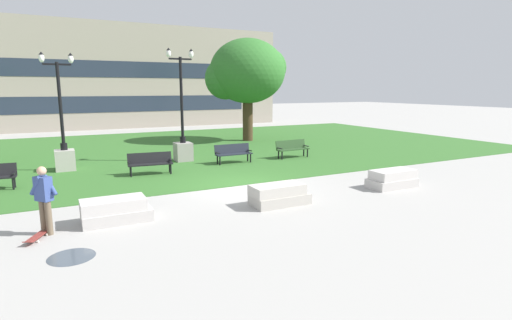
{
  "coord_description": "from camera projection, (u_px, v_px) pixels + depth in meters",
  "views": [
    {
      "loc": [
        -6.09,
        -13.08,
        3.56
      ],
      "look_at": [
        -0.09,
        -1.4,
        1.2
      ],
      "focal_mm": 28.0,
      "sensor_mm": 36.0,
      "label": 1
    }
  ],
  "objects": [
    {
      "name": "building_facade_distant",
      "position": [
        128.0,
        76.0,
        35.62
      ],
      "size": [
        29.14,
        1.03,
        9.24
      ],
      "color": "gray",
      "rests_on": "ground"
    },
    {
      "name": "lamp_post_center",
      "position": [
        183.0,
        139.0,
        19.63
      ],
      "size": [
        1.32,
        0.8,
        5.42
      ],
      "color": "gray",
      "rests_on": "grass_lawn"
    },
    {
      "name": "park_bench_near_right",
      "position": [
        233.0,
        152.0,
        19.16
      ],
      "size": [
        1.8,
        0.53,
        0.9
      ],
      "color": "#1E232D",
      "rests_on": "grass_lawn"
    },
    {
      "name": "tree_near_left",
      "position": [
        247.0,
        72.0,
        26.72
      ],
      "size": [
        5.3,
        5.05,
        6.83
      ],
      "color": "#42301E",
      "rests_on": "grass_lawn"
    },
    {
      "name": "ground_plane",
      "position": [
        241.0,
        186.0,
        14.82
      ],
      "size": [
        140.0,
        140.0,
        0.0
      ],
      "primitive_type": "plane",
      "color": "#A3A09B"
    },
    {
      "name": "park_bench_far_right",
      "position": [
        150.0,
        162.0,
        16.62
      ],
      "size": [
        1.85,
        0.73,
        0.9
      ],
      "color": "black",
      "rests_on": "grass_lawn"
    },
    {
      "name": "lamp_post_right",
      "position": [
        64.0,
        147.0,
        17.34
      ],
      "size": [
        1.32,
        0.8,
        5.03
      ],
      "color": "#ADA89E",
      "rests_on": "grass_lawn"
    },
    {
      "name": "concrete_block_left",
      "position": [
        279.0,
        195.0,
        12.36
      ],
      "size": [
        1.83,
        0.9,
        0.64
      ],
      "color": "#B2ADA3",
      "rests_on": "ground"
    },
    {
      "name": "concrete_block_center",
      "position": [
        116.0,
        211.0,
        10.77
      ],
      "size": [
        1.81,
        0.9,
        0.64
      ],
      "color": "#BCB7B2",
      "rests_on": "ground"
    },
    {
      "name": "grass_lawn",
      "position": [
        169.0,
        149.0,
        23.57
      ],
      "size": [
        40.0,
        20.0,
        0.02
      ],
      "primitive_type": "cube",
      "color": "#336628",
      "rests_on": "ground"
    },
    {
      "name": "park_bench_near_left",
      "position": [
        292.0,
        148.0,
        20.65
      ],
      "size": [
        1.83,
        0.63,
        0.9
      ],
      "color": "#284723",
      "rests_on": "grass_lawn"
    },
    {
      "name": "person_skateboarder",
      "position": [
        44.0,
        196.0,
        9.73
      ],
      "size": [
        0.65,
        0.47,
        1.71
      ],
      "color": "brown",
      "rests_on": "ground"
    },
    {
      "name": "concrete_block_right",
      "position": [
        392.0,
        179.0,
        14.54
      ],
      "size": [
        1.8,
        0.9,
        0.64
      ],
      "color": "#BCB7B2",
      "rests_on": "ground"
    },
    {
      "name": "skateboard",
      "position": [
        38.0,
        236.0,
        9.55
      ],
      "size": [
        0.61,
        1.01,
        0.14
      ],
      "color": "maroon",
      "rests_on": "ground"
    },
    {
      "name": "puddle",
      "position": [
        72.0,
        257.0,
        8.54
      ],
      "size": [
        0.98,
        0.98,
        0.01
      ],
      "primitive_type": "cylinder",
      "color": "#47515B",
      "rests_on": "ground"
    }
  ]
}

